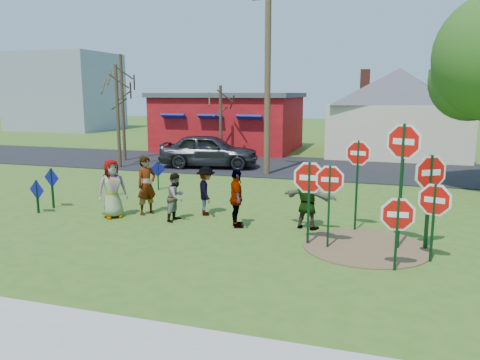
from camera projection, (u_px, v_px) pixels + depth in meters
The scene contains 29 objects.
ground at pixel (214, 223), 14.22m from camera, with size 120.00×120.00×0.00m, color #3A601B.
sidewalk at pixel (57, 338), 7.45m from camera, with size 22.00×1.80×0.08m, color #9E9E99.
road at pixel (289, 166), 25.01m from camera, with size 120.00×7.50×0.04m, color black.
dirt_patch at pixel (365, 246), 11.97m from camera, with size 3.20×3.20×0.03m, color brown.
red_building at pixel (230, 121), 32.36m from camera, with size 9.40×7.69×3.90m.
cream_house at pixel (398, 109), 28.99m from camera, with size 9.40×9.40×6.50m.
distant_building at pixel (65, 92), 49.81m from camera, with size 10.00×8.00×8.00m, color #8C939E.
stop_sign_a at pixel (309, 185), 11.91m from camera, with size 1.11×0.08×2.32m.
stop_sign_b at pixel (358, 162), 13.04m from camera, with size 0.95×0.18×2.72m.
stop_sign_c at pixel (403, 157), 11.41m from camera, with size 1.11×0.48×3.32m.
stop_sign_d at pixel (430, 179), 11.47m from camera, with size 1.02×0.64×2.56m.
stop_sign_e at pixel (398, 219), 10.20m from camera, with size 1.01×0.10×1.79m.
stop_sign_f at pixel (434, 205), 10.70m from camera, with size 0.98×0.32×1.99m.
stop_sign_g at pixel (330, 188), 11.63m from camera, with size 0.96×0.07×2.25m.
blue_diamond_a at pixel (37, 193), 15.24m from camera, with size 0.66×0.15×1.11m.
blue_diamond_b at pixel (52, 183), 15.89m from camera, with size 0.67×0.14×1.39m.
blue_diamond_c at pixel (111, 179), 17.75m from camera, with size 0.52×0.26×1.09m.
blue_diamond_d at pixel (158, 172), 18.90m from camera, with size 0.60×0.22×1.17m.
person_a at pixel (112, 189), 14.67m from camera, with size 0.90×0.59×1.85m, color #4F639C.
person_b at pixel (147, 185), 15.07m from camera, with size 0.69×0.45×1.89m, color #207260.
person_c at pixel (176, 197), 14.35m from camera, with size 0.72×0.56×1.48m, color #974F36.
person_d at pixel (206, 191), 15.00m from camera, with size 1.02×0.59×1.58m, color #333338.
person_e at pixel (236, 199), 13.60m from camera, with size 1.01×0.42×1.72m, color #462F55.
person_f at pixel (308, 199), 13.46m from camera, with size 1.61×0.51×1.74m, color #205229.
suv at pixel (209, 151), 24.50m from camera, with size 2.06×5.13×1.75m, color #292A2E.
utility_pole at pixel (268, 71), 21.68m from camera, with size 2.23×0.61×9.25m.
bare_tree_west at pixel (117, 102), 24.02m from camera, with size 1.80×1.80×5.32m.
bare_tree_east at pixel (221, 112), 27.37m from camera, with size 1.80×1.80×4.32m.
bare_tree_mid at pixel (122, 93), 26.54m from camera, with size 1.80×1.80×6.03m.
Camera 1 is at (4.82, -12.89, 3.88)m, focal length 35.00 mm.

